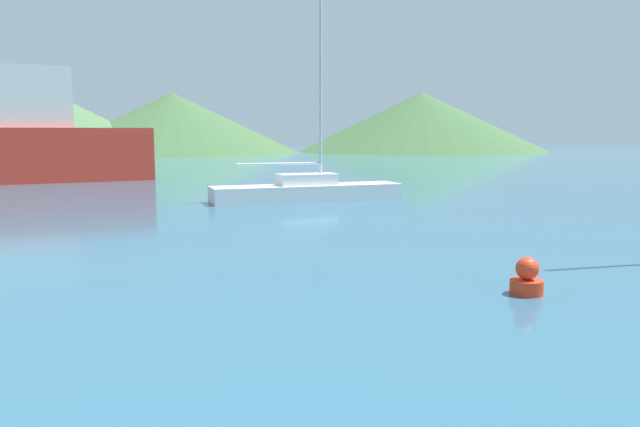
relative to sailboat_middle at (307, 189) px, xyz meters
The scene contains 4 objects.
sailboat_middle is the anchor object (origin of this frame).
buoy_marker 15.66m from the sailboat_middle, 91.68° to the right, with size 0.58×0.58×0.67m.
hill_east 60.23m from the sailboat_middle, 90.99° to the left, with size 33.28×33.28×7.89m.
hill_far_east 67.55m from the sailboat_middle, 59.62° to the left, with size 35.72×35.72×8.51m.
Camera 1 is at (-3.44, 1.87, 2.88)m, focal length 35.00 mm.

